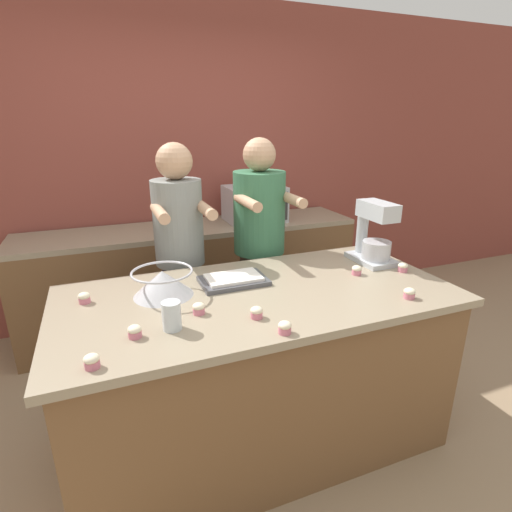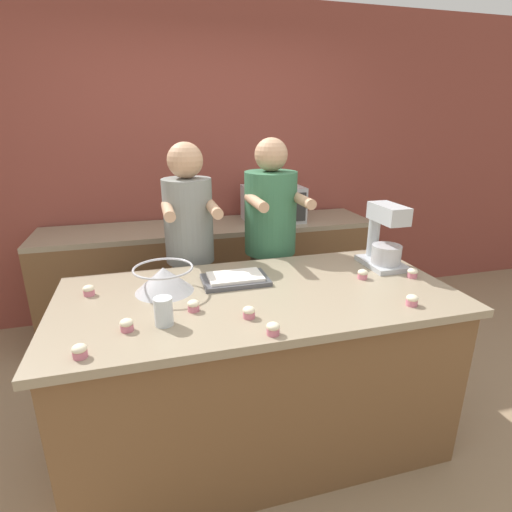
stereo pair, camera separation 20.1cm
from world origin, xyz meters
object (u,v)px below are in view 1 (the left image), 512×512
Objects in this scene: stand_mixer at (374,236)px; cupcake_8 at (403,267)px; cupcake_2 at (84,298)px; cupcake_5 at (199,308)px; cupcake_3 at (257,312)px; cupcake_1 at (135,331)px; cupcake_7 at (409,293)px; baking_tray at (233,280)px; person_left at (181,264)px; cupcake_6 at (92,361)px; person_right at (259,255)px; mixing_bowl at (163,282)px; microwave_oven at (255,204)px; cupcake_0 at (357,270)px; drinking_glass at (172,316)px; cupcake_4 at (285,327)px.

cupcake_8 is (0.06, -0.21, -0.14)m from stand_mixer.
cupcake_5 is at bearing -32.95° from cupcake_2.
cupcake_5 is (-0.23, 0.13, 0.00)m from cupcake_3.
cupcake_1 is 1.30m from cupcake_7.
cupcake_2 reaches higher than baking_tray.
person_left is 29.04× the size of cupcake_2.
person_right is at bearing 45.12° from cupcake_6.
person_right is 0.78m from stand_mixer.
microwave_oven is (1.01, 1.34, 0.06)m from mixing_bowl.
mixing_bowl is 0.61× the size of microwave_oven.
microwave_oven is 1.46m from cupcake_0.
person_left reaches higher than cupcake_6.
drinking_glass is at bearing -129.95° from person_right.
person_left is at bearing 76.55° from drinking_glass.
cupcake_4 is at bearing -70.92° from cupcake_3.
mixing_bowl reaches higher than cupcake_5.
mixing_bowl is 0.29m from cupcake_5.
person_right is (0.54, 0.00, -0.00)m from person_left.
baking_tray is 0.42m from cupcake_3.
cupcake_1 is 1.00× the size of cupcake_4.
person_right is at bearing 50.05° from drinking_glass.
cupcake_0 is 1.00× the size of cupcake_2.
stand_mixer is at bearing 16.55° from drinking_glass.
mixing_bowl is 5.42× the size of cupcake_5.
cupcake_7 is (1.45, 0.05, 0.00)m from cupcake_6.
cupcake_1 and cupcake_8 have the same top height.
cupcake_2 and cupcake_4 have the same top height.
mixing_bowl is 5.42× the size of cupcake_4.
person_right is at bearing 45.23° from cupcake_1.
cupcake_8 is at bearing -50.75° from person_right.
cupcake_1 is (-0.55, -0.39, 0.01)m from baking_tray.
microwave_oven reaches higher than cupcake_1.
stand_mixer reaches higher than cupcake_1.
cupcake_4 is 0.72m from cupcake_7.
person_right is at bearing 73.09° from cupcake_4.
person_right is 1.30m from cupcake_1.
person_right is 29.38× the size of cupcake_5.
cupcake_8 is (1.67, 0.35, 0.00)m from cupcake_6.
cupcake_3 reaches higher than baking_tray.
cupcake_3 is (0.71, -0.44, 0.00)m from cupcake_2.
mixing_bowl is 5.42× the size of cupcake_7.
person_right is 1.10m from cupcake_7.
mixing_bowl is 5.42× the size of cupcake_2.
cupcake_5 is (-0.08, -0.81, 0.08)m from person_left.
person_right is 29.38× the size of cupcake_2.
microwave_oven is 8.88× the size of cupcake_8.
microwave_oven is at bearing 58.60° from drinking_glass.
cupcake_5 is 1.00× the size of cupcake_7.
cupcake_5 is (-0.26, -0.28, 0.01)m from baking_tray.
person_left is 4.34× the size of stand_mixer.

